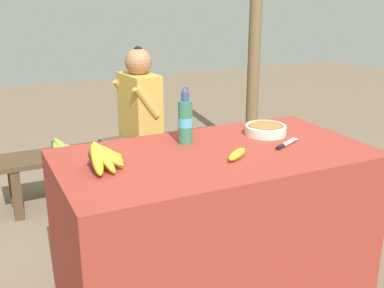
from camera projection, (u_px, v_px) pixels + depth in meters
name	position (u px, v px, depth m)	size (l,w,h in m)	color
market_counter	(214.00, 225.00, 2.36)	(1.46, 0.78, 0.76)	maroon
banana_bunch_ripe	(101.00, 155.00, 2.02)	(0.17, 0.26, 0.14)	#4C381E
serving_bowl	(266.00, 129.00, 2.50)	(0.22, 0.22, 0.05)	silver
water_bottle	(185.00, 121.00, 2.34)	(0.07, 0.07, 0.28)	#337556
loose_banana_front	(237.00, 154.00, 2.16)	(0.15, 0.12, 0.04)	gold
knife	(284.00, 145.00, 2.32)	(0.18, 0.11, 0.02)	#BCBCC1
wooden_bench	(122.00, 152.00, 3.56)	(1.74, 0.32, 0.38)	#4C3823
seated_vendor	(135.00, 113.00, 3.47)	(0.43, 0.41, 1.10)	#473828
banana_bunch_green	(59.00, 145.00, 3.34)	(0.16, 0.24, 0.13)	#4C381E
support_post_far	(255.00, 32.00, 4.16)	(0.11, 0.11, 2.23)	brown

